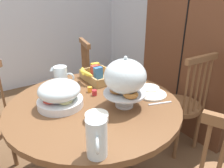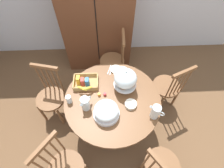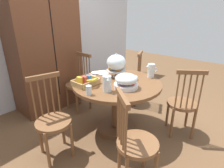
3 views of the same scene
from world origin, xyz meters
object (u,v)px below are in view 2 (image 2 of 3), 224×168
(wooden_armoire, at_px, (97,14))
(pastry_stand_with_dome, at_px, (125,79))
(china_plate_small, at_px, (116,69))
(windsor_chair_facing_door, at_px, (167,87))
(dining_table, at_px, (112,107))
(windsor_chair_host_seat, at_px, (51,97))
(fruit_platter_covered, at_px, (106,111))
(cereal_basket, at_px, (85,83))
(milk_pitcher, at_px, (155,112))
(drinking_glass, at_px, (69,99))
(windsor_chair_by_cabinet, at_px, (161,167))
(orange_juice_pitcher, at_px, (86,104))
(windsor_chair_far_side, at_px, (114,61))
(china_plate_large, at_px, (121,72))
(cereal_bowl, at_px, (131,105))
(windsor_chair_near_window, at_px, (65,167))

(wooden_armoire, relative_size, pastry_stand_with_dome, 5.70)
(china_plate_small, bearing_deg, windsor_chair_facing_door, -9.14)
(dining_table, xyz_separation_m, windsor_chair_host_seat, (-0.86, 0.23, -0.07))
(dining_table, bearing_deg, fruit_platter_covered, -110.72)
(cereal_basket, bearing_deg, milk_pitcher, -30.26)
(cereal_basket, xyz_separation_m, drinking_glass, (-0.18, -0.24, 0.01))
(windsor_chair_by_cabinet, xyz_separation_m, windsor_chair_host_seat, (-1.36, 0.97, 0.00))
(wooden_armoire, relative_size, orange_juice_pitcher, 10.34)
(windsor_chair_host_seat, bearing_deg, dining_table, -15.22)
(windsor_chair_host_seat, xyz_separation_m, drinking_glass, (0.34, -0.25, 0.34))
(china_plate_small, bearing_deg, drinking_glass, -140.64)
(cereal_basket, bearing_deg, orange_juice_pitcher, -84.88)
(windsor_chair_far_side, height_order, cereal_basket, windsor_chair_far_side)
(china_plate_large, bearing_deg, cereal_bowl, -81.85)
(dining_table, bearing_deg, windsor_chair_far_side, 86.22)
(drinking_glass, bearing_deg, cereal_bowl, -6.60)
(windsor_chair_far_side, bearing_deg, pastry_stand_with_dome, -82.42)
(cereal_bowl, distance_m, drinking_glass, 0.73)
(windsor_chair_host_seat, relative_size, fruit_platter_covered, 3.25)
(orange_juice_pitcher, height_order, china_plate_large, orange_juice_pitcher)
(windsor_chair_facing_door, bearing_deg, china_plate_large, 174.02)
(dining_table, height_order, milk_pitcher, milk_pitcher)
(fruit_platter_covered, bearing_deg, windsor_chair_far_side, 82.84)
(wooden_armoire, bearing_deg, fruit_platter_covered, -86.13)
(cereal_bowl, bearing_deg, windsor_chair_far_side, 98.69)
(windsor_chair_by_cabinet, xyz_separation_m, china_plate_large, (-0.37, 1.14, 0.29))
(windsor_chair_far_side, xyz_separation_m, cereal_basket, (-0.40, -0.66, 0.33))
(milk_pitcher, xyz_separation_m, cereal_bowl, (-0.25, 0.14, -0.07))
(windsor_chair_by_cabinet, relative_size, windsor_chair_far_side, 1.00)
(cereal_bowl, bearing_deg, windsor_chair_host_seat, 162.57)
(dining_table, height_order, orange_juice_pitcher, orange_juice_pitcher)
(windsor_chair_by_cabinet, height_order, pastry_stand_with_dome, pastry_stand_with_dome)
(dining_table, height_order, windsor_chair_host_seat, windsor_chair_host_seat)
(drinking_glass, bearing_deg, milk_pitcher, -13.05)
(windsor_chair_near_window, relative_size, milk_pitcher, 4.99)
(wooden_armoire, xyz_separation_m, china_plate_small, (0.25, -0.94, -0.23))
(pastry_stand_with_dome, bearing_deg, china_plate_small, 106.85)
(drinking_glass, bearing_deg, windsor_chair_far_side, 57.57)
(windsor_chair_by_cabinet, distance_m, orange_juice_pitcher, 1.10)
(orange_juice_pitcher, distance_m, milk_pitcher, 0.79)
(windsor_chair_by_cabinet, distance_m, china_plate_small, 1.31)
(windsor_chair_facing_door, xyz_separation_m, windsor_chair_host_seat, (-1.68, -0.10, 0.00))
(wooden_armoire, xyz_separation_m, drinking_glass, (-0.33, -1.42, -0.19))
(drinking_glass, bearing_deg, fruit_platter_covered, -23.57)
(windsor_chair_facing_door, xyz_separation_m, china_plate_large, (-0.69, 0.07, 0.29))
(cereal_bowl, relative_size, drinking_glass, 1.27)
(windsor_chair_by_cabinet, bearing_deg, cereal_basket, 131.52)
(windsor_chair_host_seat, height_order, drinking_glass, windsor_chair_host_seat)
(windsor_chair_facing_door, distance_m, windsor_chair_far_side, 0.94)
(windsor_chair_host_seat, bearing_deg, china_plate_large, 9.87)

